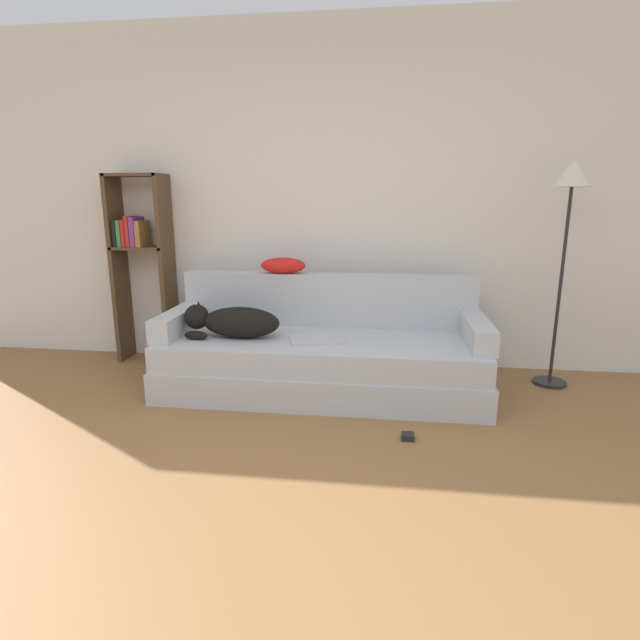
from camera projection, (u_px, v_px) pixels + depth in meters
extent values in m
plane|color=olive|center=(176.00, 625.00, 1.62)|extent=(20.00, 20.00, 0.00)
cube|color=silver|center=(307.00, 199.00, 4.02)|extent=(7.19, 0.06, 2.70)
cube|color=#B2B7BC|center=(322.00, 376.00, 3.59)|extent=(2.26, 0.88, 0.22)
cube|color=#B2B7BC|center=(322.00, 350.00, 3.53)|extent=(2.22, 0.84, 0.18)
cube|color=#B2B7BC|center=(328.00, 300.00, 3.82)|extent=(2.22, 0.15, 0.40)
cube|color=#B2B7BC|center=(178.00, 322.00, 3.63)|extent=(0.15, 0.69, 0.16)
cube|color=#B2B7BC|center=(477.00, 332.00, 3.36)|extent=(0.15, 0.69, 0.16)
ellipsoid|color=black|center=(241.00, 322.00, 3.49)|extent=(0.55, 0.22, 0.22)
sphere|color=black|center=(197.00, 317.00, 3.52)|extent=(0.18, 0.18, 0.18)
cone|color=black|center=(194.00, 309.00, 3.46)|extent=(0.06, 0.06, 0.08)
cone|color=black|center=(199.00, 306.00, 3.55)|extent=(0.06, 0.06, 0.08)
ellipsoid|color=black|center=(196.00, 335.00, 3.45)|extent=(0.16, 0.06, 0.07)
cube|color=#B7B7BC|center=(316.00, 340.00, 3.43)|extent=(0.41, 0.33, 0.02)
ellipsoid|color=red|center=(283.00, 265.00, 3.78)|extent=(0.35, 0.19, 0.12)
cube|color=#4C3823|center=(119.00, 270.00, 4.18)|extent=(0.04, 0.26, 1.55)
cube|color=#4C3823|center=(168.00, 271.00, 4.13)|extent=(0.04, 0.26, 1.55)
cube|color=#4C3823|center=(135.00, 175.00, 3.98)|extent=(0.44, 0.26, 0.02)
cube|color=#4C3823|center=(141.00, 248.00, 4.11)|extent=(0.44, 0.26, 0.02)
cube|color=black|center=(120.00, 234.00, 4.09)|extent=(0.03, 0.20, 0.20)
cube|color=#337F42|center=(124.00, 233.00, 4.09)|extent=(0.03, 0.20, 0.21)
cube|color=red|center=(128.00, 233.00, 4.08)|extent=(0.03, 0.20, 0.22)
cube|color=red|center=(132.00, 231.00, 4.07)|extent=(0.03, 0.20, 0.24)
cube|color=#753384|center=(137.00, 232.00, 4.07)|extent=(0.04, 0.20, 0.24)
cube|color=olive|center=(143.00, 234.00, 4.07)|extent=(0.04, 0.20, 0.21)
cylinder|color=#232326|center=(549.00, 382.00, 3.74)|extent=(0.24, 0.24, 0.02)
cylinder|color=#232326|center=(560.00, 288.00, 3.57)|extent=(0.02, 0.02, 1.41)
cone|color=silver|center=(573.00, 173.00, 3.38)|extent=(0.26, 0.26, 0.18)
cube|color=black|center=(408.00, 436.00, 2.87)|extent=(0.07, 0.07, 0.03)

